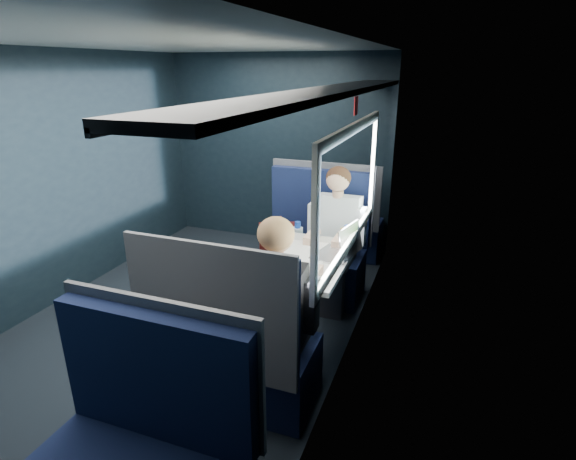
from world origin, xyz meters
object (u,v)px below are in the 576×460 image
(laptop, at_px, (342,248))
(seat_bay_near, at_px, (312,251))
(seat_bay_far, at_px, (234,351))
(woman, at_px, (279,302))
(seat_row_front, at_px, (337,223))
(man, at_px, (335,232))
(table, at_px, (304,266))
(bottle_small, at_px, (346,241))
(cup, at_px, (354,238))

(laptop, bearing_deg, seat_bay_near, 122.02)
(seat_bay_far, bearing_deg, woman, 33.82)
(woman, bearing_deg, seat_row_front, 95.70)
(man, height_order, laptop, man)
(man, bearing_deg, seat_row_front, 102.83)
(seat_bay_near, height_order, laptop, seat_bay_near)
(table, height_order, laptop, laptop)
(seat_bay_near, relative_size, bottle_small, 5.36)
(seat_row_front, height_order, bottle_small, seat_row_front)
(table, height_order, seat_bay_near, seat_bay_near)
(seat_bay_near, relative_size, woman, 0.95)
(man, xyz_separation_m, woman, (0.00, -1.41, 0.01))
(man, xyz_separation_m, bottle_small, (0.22, -0.51, 0.13))
(table, xyz_separation_m, seat_bay_near, (-0.20, 0.87, -0.24))
(table, height_order, bottle_small, bottle_small)
(table, xyz_separation_m, woman, (0.07, -0.71, 0.06))
(seat_bay_far, relative_size, man, 0.95)
(seat_bay_near, xyz_separation_m, man, (0.27, -0.17, 0.29))
(cup, bearing_deg, seat_bay_near, 139.44)
(man, distance_m, laptop, 0.62)
(bottle_small, bearing_deg, seat_row_front, 106.24)
(man, height_order, bottle_small, man)
(table, bearing_deg, laptop, 23.32)
(seat_row_front, bearing_deg, seat_bay_near, -91.06)
(laptop, distance_m, cup, 0.33)
(table, height_order, man, man)
(table, xyz_separation_m, seat_bay_far, (-0.18, -0.87, -0.25))
(woman, distance_m, cup, 1.17)
(woman, relative_size, bottle_small, 5.62)
(laptop, bearing_deg, seat_bay_far, -114.50)
(seat_row_front, height_order, cup, seat_row_front)
(seat_bay_near, distance_m, bottle_small, 0.93)
(table, bearing_deg, cup, 55.93)
(woman, xyz_separation_m, bottle_small, (0.22, 0.90, 0.12))
(table, height_order, woman, woman)
(seat_row_front, distance_m, cup, 1.49)
(seat_bay_near, relative_size, cup, 14.05)
(man, bearing_deg, bottle_small, -66.83)
(table, xyz_separation_m, seat_row_front, (-0.18, 1.80, -0.25))
(seat_bay_near, distance_m, cup, 0.75)
(seat_bay_near, height_order, seat_row_front, seat_bay_near)
(table, distance_m, woman, 0.71)
(woman, bearing_deg, seat_bay_near, 99.64)
(cup, bearing_deg, man, 131.64)
(seat_bay_near, xyz_separation_m, laptop, (0.47, -0.75, 0.39))
(cup, bearing_deg, woman, -101.33)
(man, bearing_deg, laptop, -70.93)
(table, distance_m, cup, 0.54)
(bottle_small, bearing_deg, cup, 87.30)
(man, distance_m, cup, 0.35)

